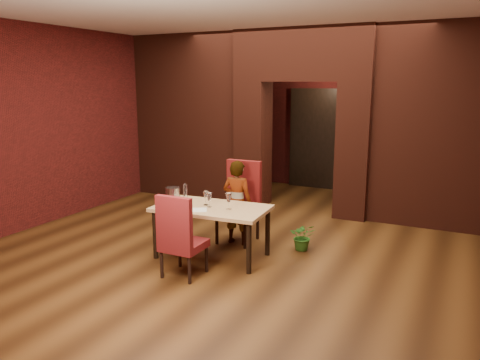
# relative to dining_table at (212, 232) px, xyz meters

# --- Properties ---
(floor) EXTENTS (8.00, 8.00, 0.00)m
(floor) POSITION_rel_dining_table_xyz_m (0.27, 0.75, -0.35)
(floor) COLOR #4D2E13
(floor) RESTS_ON ground
(ceiling) EXTENTS (7.00, 8.00, 0.04)m
(ceiling) POSITION_rel_dining_table_xyz_m (0.27, 0.75, 2.85)
(ceiling) COLOR silver
(ceiling) RESTS_ON ground
(wall_back) EXTENTS (7.00, 0.04, 3.20)m
(wall_back) POSITION_rel_dining_table_xyz_m (0.27, 4.75, 1.25)
(wall_back) COLOR maroon
(wall_back) RESTS_ON ground
(wall_left) EXTENTS (0.04, 8.00, 3.20)m
(wall_left) POSITION_rel_dining_table_xyz_m (-3.23, 0.75, 1.25)
(wall_left) COLOR maroon
(wall_left) RESTS_ON ground
(pillar_left) EXTENTS (0.55, 0.55, 2.30)m
(pillar_left) POSITION_rel_dining_table_xyz_m (-0.68, 2.75, 0.80)
(pillar_left) COLOR maroon
(pillar_left) RESTS_ON ground
(pillar_right) EXTENTS (0.55, 0.55, 2.30)m
(pillar_right) POSITION_rel_dining_table_xyz_m (1.22, 2.75, 0.80)
(pillar_right) COLOR maroon
(pillar_right) RESTS_ON ground
(lintel) EXTENTS (2.45, 0.55, 0.90)m
(lintel) POSITION_rel_dining_table_xyz_m (0.27, 2.75, 2.40)
(lintel) COLOR maroon
(lintel) RESTS_ON ground
(wing_wall_left) EXTENTS (2.28, 0.35, 3.20)m
(wing_wall_left) POSITION_rel_dining_table_xyz_m (-2.09, 2.75, 1.25)
(wing_wall_left) COLOR maroon
(wing_wall_left) RESTS_ON ground
(wing_wall_right) EXTENTS (2.28, 0.35, 3.20)m
(wing_wall_right) POSITION_rel_dining_table_xyz_m (2.64, 2.75, 1.25)
(wing_wall_right) COLOR maroon
(wing_wall_right) RESTS_ON ground
(vent_panel) EXTENTS (0.40, 0.03, 0.50)m
(vent_panel) POSITION_rel_dining_table_xyz_m (-0.68, 2.45, 0.20)
(vent_panel) COLOR #96462B
(vent_panel) RESTS_ON ground
(rear_door) EXTENTS (0.90, 0.08, 2.10)m
(rear_door) POSITION_rel_dining_table_xyz_m (-0.13, 4.69, 0.70)
(rear_door) COLOR black
(rear_door) RESTS_ON ground
(rear_door_frame) EXTENTS (1.02, 0.04, 2.22)m
(rear_door_frame) POSITION_rel_dining_table_xyz_m (-0.13, 4.65, 0.70)
(rear_door_frame) COLOR black
(rear_door_frame) RESTS_ON ground
(dining_table) EXTENTS (1.53, 0.93, 0.69)m
(dining_table) POSITION_rel_dining_table_xyz_m (0.00, 0.00, 0.00)
(dining_table) COLOR tan
(dining_table) RESTS_ON ground
(chair_far) EXTENTS (0.54, 0.54, 1.17)m
(chair_far) POSITION_rel_dining_table_xyz_m (0.03, 0.70, 0.24)
(chair_far) COLOR maroon
(chair_far) RESTS_ON ground
(chair_near) EXTENTS (0.47, 0.47, 1.02)m
(chair_near) POSITION_rel_dining_table_xyz_m (0.00, -0.68, 0.16)
(chair_near) COLOR maroon
(chair_near) RESTS_ON ground
(person_seated) EXTENTS (0.45, 0.30, 1.22)m
(person_seated) POSITION_rel_dining_table_xyz_m (0.06, 0.63, 0.26)
(person_seated) COLOR white
(person_seated) RESTS_ON ground
(wine_glass_a) EXTENTS (0.08, 0.08, 0.19)m
(wine_glass_a) POSITION_rel_dining_table_xyz_m (-0.11, 0.04, 0.44)
(wine_glass_a) COLOR silver
(wine_glass_a) RESTS_ON dining_table
(wine_glass_b) EXTENTS (0.08, 0.08, 0.20)m
(wine_glass_b) POSITION_rel_dining_table_xyz_m (-0.01, -0.04, 0.44)
(wine_glass_b) COLOR white
(wine_glass_b) RESTS_ON dining_table
(wine_glass_c) EXTENTS (0.09, 0.09, 0.22)m
(wine_glass_c) POSITION_rel_dining_table_xyz_m (0.27, -0.02, 0.45)
(wine_glass_c) COLOR white
(wine_glass_c) RESTS_ON dining_table
(tasting_sheet) EXTENTS (0.35, 0.32, 0.00)m
(tasting_sheet) POSITION_rel_dining_table_xyz_m (-0.10, -0.24, 0.35)
(tasting_sheet) COLOR silver
(tasting_sheet) RESTS_ON dining_table
(wine_bucket) EXTENTS (0.19, 0.19, 0.23)m
(wine_bucket) POSITION_rel_dining_table_xyz_m (-0.52, -0.12, 0.46)
(wine_bucket) COLOR silver
(wine_bucket) RESTS_ON dining_table
(water_bottle) EXTENTS (0.06, 0.06, 0.26)m
(water_bottle) POSITION_rel_dining_table_xyz_m (-0.43, 0.04, 0.48)
(water_bottle) COLOR white
(water_bottle) RESTS_ON dining_table
(potted_plant) EXTENTS (0.43, 0.40, 0.39)m
(potted_plant) POSITION_rel_dining_table_xyz_m (1.01, 0.78, -0.15)
(potted_plant) COLOR #265C19
(potted_plant) RESTS_ON ground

